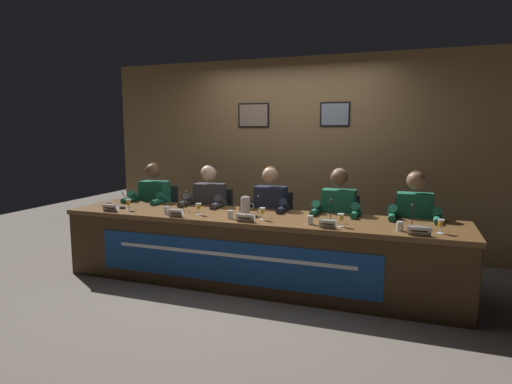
# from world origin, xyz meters

# --- Properties ---
(ground_plane) EXTENTS (12.00, 12.00, 0.00)m
(ground_plane) POSITION_xyz_m (0.00, 0.00, 0.00)
(ground_plane) COLOR #70665B
(wall_back_panelled) EXTENTS (5.45, 0.14, 2.60)m
(wall_back_panelled) POSITION_xyz_m (-0.00, 1.52, 1.30)
(wall_back_panelled) COLOR #937047
(wall_back_panelled) RESTS_ON ground_plane
(conference_table) EXTENTS (4.25, 0.88, 0.75)m
(conference_table) POSITION_xyz_m (-0.00, -0.12, 0.53)
(conference_table) COLOR brown
(conference_table) RESTS_ON ground_plane
(chair_far_left) EXTENTS (0.44, 0.45, 0.90)m
(chair_far_left) POSITION_xyz_m (-1.58, 0.62, 0.44)
(chair_far_left) COLOR black
(chair_far_left) RESTS_ON ground_plane
(panelist_far_left) EXTENTS (0.51, 0.48, 1.23)m
(panelist_far_left) POSITION_xyz_m (-1.58, 0.43, 0.72)
(panelist_far_left) COLOR black
(panelist_far_left) RESTS_ON ground_plane
(nameplate_far_left) EXTENTS (0.19, 0.06, 0.08)m
(nameplate_far_left) POSITION_xyz_m (-1.61, -0.33, 0.79)
(nameplate_far_left) COLOR white
(nameplate_far_left) RESTS_ON conference_table
(juice_glass_far_left) EXTENTS (0.06, 0.06, 0.12)m
(juice_glass_far_left) POSITION_xyz_m (-1.45, -0.21, 0.83)
(juice_glass_far_left) COLOR white
(juice_glass_far_left) RESTS_ON conference_table
(water_cup_far_left) EXTENTS (0.06, 0.06, 0.08)m
(water_cup_far_left) POSITION_xyz_m (-1.70, -0.22, 0.78)
(water_cup_far_left) COLOR silver
(water_cup_far_left) RESTS_ON conference_table
(microphone_far_left) EXTENTS (0.06, 0.17, 0.22)m
(microphone_far_left) POSITION_xyz_m (-1.58, -0.11, 0.82)
(microphone_far_left) COLOR black
(microphone_far_left) RESTS_ON conference_table
(chair_left) EXTENTS (0.44, 0.45, 0.90)m
(chair_left) POSITION_xyz_m (-0.79, 0.62, 0.44)
(chair_left) COLOR black
(chair_left) RESTS_ON ground_plane
(panelist_left) EXTENTS (0.51, 0.48, 1.23)m
(panelist_left) POSITION_xyz_m (-0.79, 0.43, 0.72)
(panelist_left) COLOR black
(panelist_left) RESTS_ON ground_plane
(nameplate_left) EXTENTS (0.17, 0.06, 0.08)m
(nameplate_left) POSITION_xyz_m (-0.76, -0.35, 0.79)
(nameplate_left) COLOR white
(nameplate_left) RESTS_ON conference_table
(juice_glass_left) EXTENTS (0.06, 0.06, 0.12)m
(juice_glass_left) POSITION_xyz_m (-0.58, -0.18, 0.83)
(juice_glass_left) COLOR white
(juice_glass_left) RESTS_ON conference_table
(water_cup_left) EXTENTS (0.06, 0.06, 0.08)m
(water_cup_left) POSITION_xyz_m (-0.92, -0.27, 0.78)
(water_cup_left) COLOR silver
(water_cup_left) RESTS_ON conference_table
(microphone_left) EXTENTS (0.06, 0.17, 0.22)m
(microphone_left) POSITION_xyz_m (-0.84, -0.06, 0.82)
(microphone_left) COLOR black
(microphone_left) RESTS_ON conference_table
(chair_center) EXTENTS (0.44, 0.45, 0.90)m
(chair_center) POSITION_xyz_m (0.00, 0.62, 0.44)
(chair_center) COLOR black
(chair_center) RESTS_ON ground_plane
(panelist_center) EXTENTS (0.51, 0.48, 1.23)m
(panelist_center) POSITION_xyz_m (0.00, 0.43, 0.72)
(panelist_center) COLOR black
(panelist_center) RESTS_ON ground_plane
(nameplate_center) EXTENTS (0.19, 0.06, 0.08)m
(nameplate_center) POSITION_xyz_m (0.01, -0.34, 0.79)
(nameplate_center) COLOR white
(nameplate_center) RESTS_ON conference_table
(juice_glass_center) EXTENTS (0.06, 0.06, 0.12)m
(juice_glass_center) POSITION_xyz_m (0.14, -0.20, 0.83)
(juice_glass_center) COLOR white
(juice_glass_center) RESTS_ON conference_table
(water_cup_center) EXTENTS (0.06, 0.06, 0.08)m
(water_cup_center) POSITION_xyz_m (-0.19, -0.25, 0.78)
(water_cup_center) COLOR silver
(water_cup_center) RESTS_ON conference_table
(microphone_center) EXTENTS (0.06, 0.17, 0.22)m
(microphone_center) POSITION_xyz_m (0.02, -0.08, 0.82)
(microphone_center) COLOR black
(microphone_center) RESTS_ON conference_table
(chair_right) EXTENTS (0.44, 0.45, 0.90)m
(chair_right) POSITION_xyz_m (0.79, 0.62, 0.44)
(chair_right) COLOR black
(chair_right) RESTS_ON ground_plane
(panelist_right) EXTENTS (0.51, 0.48, 1.23)m
(panelist_right) POSITION_xyz_m (0.79, 0.43, 0.72)
(panelist_right) COLOR black
(panelist_right) RESTS_ON ground_plane
(nameplate_right) EXTENTS (0.16, 0.06, 0.08)m
(nameplate_right) POSITION_xyz_m (0.82, -0.34, 0.79)
(nameplate_right) COLOR white
(nameplate_right) RESTS_ON conference_table
(juice_glass_right) EXTENTS (0.06, 0.06, 0.12)m
(juice_glass_right) POSITION_xyz_m (0.93, -0.24, 0.83)
(juice_glass_right) COLOR white
(juice_glass_right) RESTS_ON conference_table
(water_cup_right) EXTENTS (0.06, 0.06, 0.08)m
(water_cup_right) POSITION_xyz_m (0.64, -0.24, 0.78)
(water_cup_right) COLOR silver
(water_cup_right) RESTS_ON conference_table
(microphone_right) EXTENTS (0.06, 0.17, 0.22)m
(microphone_right) POSITION_xyz_m (0.80, -0.09, 0.82)
(microphone_right) COLOR black
(microphone_right) RESTS_ON conference_table
(chair_far_right) EXTENTS (0.44, 0.45, 0.90)m
(chair_far_right) POSITION_xyz_m (1.58, 0.62, 0.44)
(chair_far_right) COLOR black
(chair_far_right) RESTS_ON ground_plane
(panelist_far_right) EXTENTS (0.51, 0.48, 1.23)m
(panelist_far_right) POSITION_xyz_m (1.58, 0.43, 0.72)
(panelist_far_right) COLOR black
(panelist_far_right) RESTS_ON ground_plane
(nameplate_far_right) EXTENTS (0.19, 0.06, 0.08)m
(nameplate_far_right) POSITION_xyz_m (1.61, -0.35, 0.79)
(nameplate_far_right) COLOR white
(nameplate_far_right) RESTS_ON conference_table
(juice_glass_far_right) EXTENTS (0.06, 0.06, 0.12)m
(juice_glass_far_right) POSITION_xyz_m (1.79, -0.21, 0.83)
(juice_glass_far_right) COLOR white
(juice_glass_far_right) RESTS_ON conference_table
(water_cup_far_right) EXTENTS (0.06, 0.06, 0.08)m
(water_cup_far_right) POSITION_xyz_m (1.45, -0.23, 0.78)
(water_cup_far_right) COLOR silver
(water_cup_far_right) RESTS_ON conference_table
(microphone_far_right) EXTENTS (0.06, 0.17, 0.22)m
(microphone_far_right) POSITION_xyz_m (1.55, -0.10, 0.82)
(microphone_far_right) COLOR black
(microphone_far_right) RESTS_ON conference_table
(water_pitcher_central) EXTENTS (0.15, 0.10, 0.21)m
(water_pitcher_central) POSITION_xyz_m (-0.12, 0.00, 0.84)
(water_pitcher_central) COLOR silver
(water_pitcher_central) RESTS_ON conference_table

